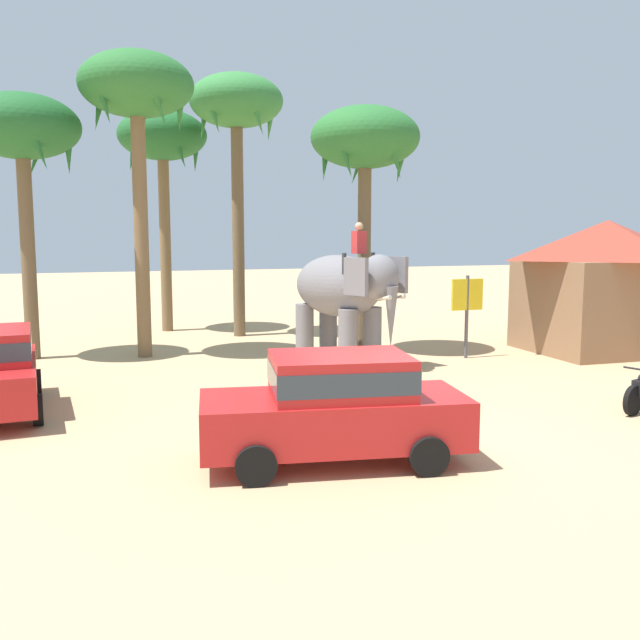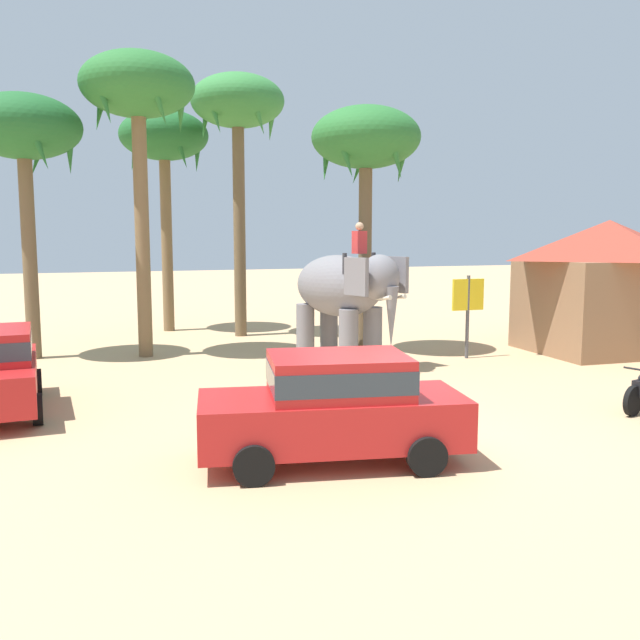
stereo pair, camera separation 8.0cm
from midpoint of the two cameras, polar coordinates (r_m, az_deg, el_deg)
name	(u,v)px [view 2 (the right image)]	position (r m, az deg, el deg)	size (l,w,h in m)	color
ground_plane	(388,444)	(11.82, 5.90, -10.29)	(120.00, 120.00, 0.00)	tan
car_sedan_foreground	(334,404)	(10.63, 1.42, -7.04)	(4.35, 2.47, 1.70)	red
elephant_with_mahout	(344,292)	(18.70, 2.16, 2.36)	(2.62, 4.01, 3.88)	slate
palm_tree_behind_elephant	(23,134)	(21.25, -23.53, 14.14)	(3.20, 3.20, 7.44)	brown
palm_tree_near_hut	(138,95)	(20.76, -14.92, 17.80)	(3.20, 3.20, 8.64)	brown
palm_tree_left_of_road	(164,142)	(26.06, -12.85, 14.37)	(3.20, 3.20, 8.05)	brown
palm_tree_far_back	(238,110)	(24.45, -6.82, 17.10)	(3.20, 3.20, 9.00)	brown
palm_tree_leaning_seaward	(366,144)	(20.56, 3.98, 14.52)	(3.20, 3.20, 7.28)	brown
roadside_hut	(607,282)	(22.42, 23.01, 2.93)	(5.25, 4.50, 4.00)	#8C6647
signboard_yellow	(468,300)	(19.98, 12.41, 1.63)	(1.00, 0.10, 2.40)	#4C4C51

